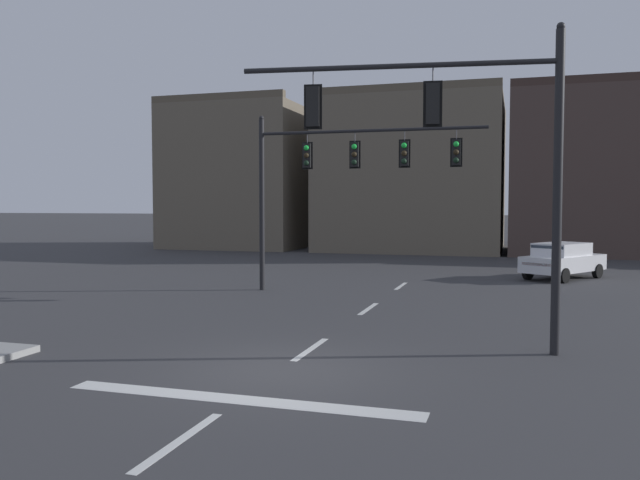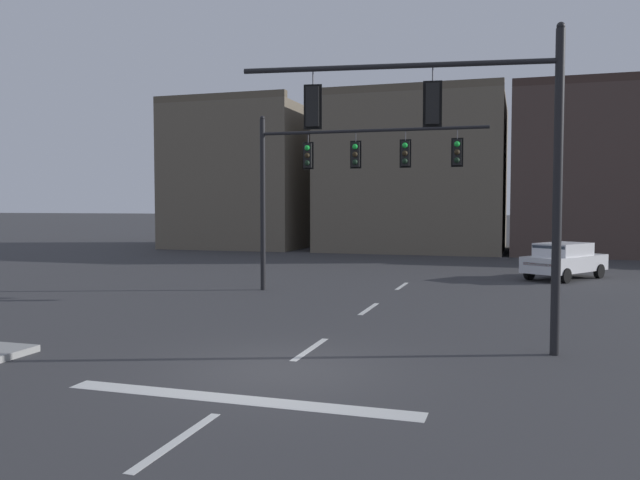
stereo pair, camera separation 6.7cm
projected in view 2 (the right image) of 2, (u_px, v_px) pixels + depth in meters
The scene contains 7 objects.
ground_plane at pixel (279, 371), 12.87m from camera, with size 400.00×400.00×0.00m, color #353538.
stop_bar_paint at pixel (237, 399), 10.96m from camera, with size 6.40×0.50×0.01m, color silver.
lane_centreline at pixel (310, 349), 14.78m from camera, with size 0.16×26.40×0.01m.
signal_mast_near_side at pixel (465, 139), 14.29m from camera, with size 7.05×1.12×7.21m.
signal_mast_far_side at pixel (338, 168), 23.98m from camera, with size 8.52×0.47×6.70m.
car_lot_nearside at pixel (564, 260), 28.69m from camera, with size 3.90×4.67×1.61m.
building_row at pixel (520, 184), 45.28m from camera, with size 60.02×12.72×11.22m.
Camera 2 is at (4.54, -11.90, 3.30)m, focal length 36.34 mm.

